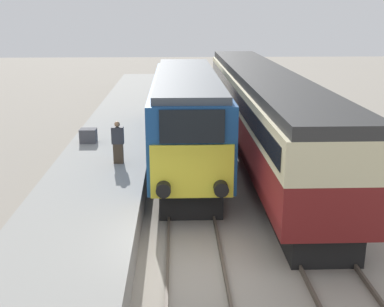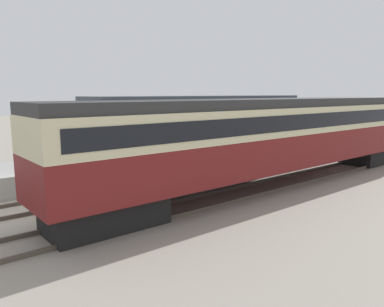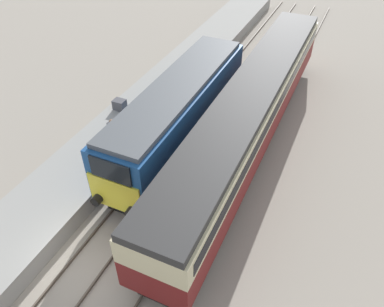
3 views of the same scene
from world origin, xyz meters
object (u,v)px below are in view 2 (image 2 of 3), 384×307
object	(u,v)px
locomotive	(203,133)
person_on_platform	(133,141)
passenger_carriage	(281,133)
luggage_crate	(164,143)

from	to	relation	value
locomotive	person_on_platform	xyz separation A→B (m)	(-2.61, -2.34, -0.48)
passenger_carriage	person_on_platform	world-z (taller)	passenger_carriage
locomotive	passenger_carriage	distance (m)	3.78
luggage_crate	person_on_platform	bearing A→B (deg)	-61.57
passenger_carriage	person_on_platform	size ratio (longest dim) A/B	13.56
person_on_platform	luggage_crate	distance (m)	3.45
locomotive	luggage_crate	xyz separation A→B (m)	(-4.24, 0.66, -0.96)
locomotive	person_on_platform	world-z (taller)	locomotive
passenger_carriage	luggage_crate	world-z (taller)	passenger_carriage
passenger_carriage	person_on_platform	xyz separation A→B (m)	(-6.01, -3.99, -0.66)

